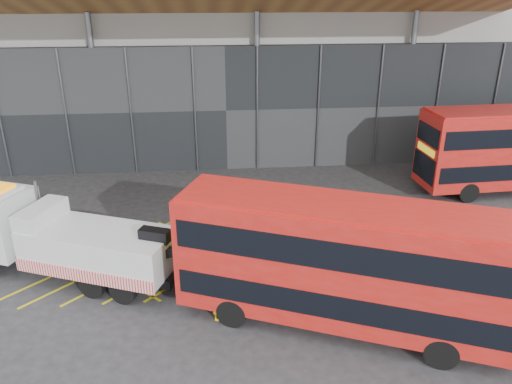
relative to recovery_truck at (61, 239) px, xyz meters
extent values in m
plane|color=#2A2A2C|center=(5.45, 1.21, -1.75)|extent=(120.00, 120.00, 0.00)
cube|color=gold|center=(0.65, 1.21, -1.75)|extent=(7.16, 7.16, 0.01)
cube|color=gold|center=(0.65, 1.21, -1.75)|extent=(7.16, 7.16, 0.01)
cube|color=gold|center=(2.25, 1.21, -1.75)|extent=(7.16, 7.16, 0.01)
cube|color=gold|center=(2.25, 1.21, -1.75)|extent=(7.16, 7.16, 0.01)
cube|color=gold|center=(3.85, 1.21, -1.75)|extent=(7.16, 7.16, 0.01)
cube|color=gold|center=(3.85, 1.21, -1.75)|extent=(7.16, 7.16, 0.01)
cube|color=gold|center=(5.45, 1.21, -1.75)|extent=(7.16, 7.16, 0.01)
cube|color=gold|center=(5.45, 1.21, -1.75)|extent=(7.16, 7.16, 0.01)
cube|color=gold|center=(7.05, 1.21, -1.75)|extent=(7.16, 7.16, 0.01)
cube|color=gold|center=(7.05, 1.21, -1.75)|extent=(7.16, 7.16, 0.01)
cube|color=gold|center=(8.65, 1.21, -1.75)|extent=(7.16, 7.16, 0.01)
cube|color=gold|center=(8.65, 1.21, -1.75)|extent=(7.16, 7.16, 0.01)
cube|color=gold|center=(10.25, 1.21, -1.75)|extent=(7.16, 7.16, 0.01)
cube|color=gold|center=(10.25, 1.21, -1.75)|extent=(7.16, 7.16, 0.01)
cube|color=gold|center=(11.85, 1.21, -1.75)|extent=(7.16, 7.16, 0.01)
cube|color=gold|center=(11.85, 1.21, -1.75)|extent=(7.16, 7.16, 0.01)
cube|color=gold|center=(13.45, 1.21, -1.75)|extent=(7.16, 7.16, 0.01)
cube|color=gold|center=(13.45, 1.21, -1.75)|extent=(7.16, 7.16, 0.01)
cube|color=gold|center=(15.05, 1.21, -1.75)|extent=(7.16, 7.16, 0.01)
cube|color=gold|center=(15.05, 1.21, -1.75)|extent=(7.16, 7.16, 0.01)
cube|color=gold|center=(16.65, 1.21, -1.75)|extent=(7.16, 7.16, 0.01)
cube|color=gold|center=(16.65, 1.21, -1.75)|extent=(7.16, 7.16, 0.01)
cube|color=gray|center=(7.45, 20.21, 7.25)|extent=(55.00, 14.00, 18.00)
cube|color=black|center=(7.45, 12.91, 2.25)|extent=(55.00, 0.80, 8.00)
cylinder|color=#595B60|center=(-0.55, 12.71, 3.25)|extent=(0.36, 0.36, 10.00)
cylinder|color=#595B60|center=(9.45, 12.71, 3.25)|extent=(0.36, 0.36, 10.00)
cylinder|color=#595B60|center=(19.45, 12.71, 3.25)|extent=(0.36, 0.36, 10.00)
cube|color=black|center=(0.40, -0.16, -1.05)|extent=(9.17, 4.49, 0.35)
cube|color=silver|center=(-2.75, 1.12, 0.39)|extent=(3.16, 3.21, 2.60)
cube|color=silver|center=(1.69, -0.68, -0.11)|extent=(6.68, 4.64, 1.60)
cube|color=red|center=(1.21, -1.87, -0.70)|extent=(5.76, 2.38, 0.55)
cube|color=silver|center=(-0.71, 0.29, 1.04)|extent=(1.83, 2.60, 0.70)
cube|color=black|center=(4.10, -1.66, 0.84)|extent=(1.30, 0.91, 0.50)
cube|color=black|center=(5.02, -2.03, 0.34)|extent=(2.16, 1.14, 1.08)
cylinder|color=black|center=(-2.54, 2.17, -1.20)|extent=(1.15, 0.74, 1.10)
cylinder|color=black|center=(2.78, -2.25, -1.20)|extent=(1.15, 0.74, 1.10)
cylinder|color=black|center=(3.57, -0.31, -1.20)|extent=(1.15, 0.74, 1.10)
cylinder|color=#595B60|center=(-1.17, 1.56, 0.94)|extent=(0.14, 0.14, 2.20)
cube|color=#AD140F|center=(10.88, -4.40, 0.90)|extent=(11.98, 7.11, 4.18)
cube|color=black|center=(10.88, -4.40, -0.08)|extent=(11.57, 6.98, 0.92)
cube|color=black|center=(10.88, -4.40, 1.85)|extent=(11.57, 6.98, 1.02)
cube|color=black|center=(5.40, -2.11, -0.03)|extent=(0.99, 2.25, 1.40)
cube|color=black|center=(5.40, -2.11, 1.85)|extent=(0.99, 2.25, 1.02)
cube|color=yellow|center=(5.39, -2.11, 0.99)|extent=(0.80, 1.80, 0.38)
cube|color=#AD140F|center=(10.88, -4.40, 3.02)|extent=(11.68, 6.81, 0.13)
cylinder|color=black|center=(6.93, -4.08, -1.19)|extent=(1.16, 0.73, 1.12)
cylinder|color=black|center=(7.88, -1.82, -1.19)|extent=(1.16, 0.73, 1.12)
cylinder|color=black|center=(13.58, -6.86, -1.19)|extent=(1.16, 0.73, 1.12)
cylinder|color=black|center=(14.53, -4.61, -1.19)|extent=(1.16, 0.73, 1.12)
cube|color=black|center=(18.59, 6.93, 0.03)|extent=(0.18, 2.50, 1.45)
cube|color=black|center=(18.59, 6.93, 1.98)|extent=(0.18, 2.50, 1.06)
cube|color=yellow|center=(18.58, 6.93, 1.09)|extent=(0.15, 1.99, 0.39)
cylinder|color=black|center=(20.89, 5.77, -1.17)|extent=(1.17, 0.39, 1.16)
cylinder|color=black|center=(20.77, 8.31, -1.17)|extent=(1.17, 0.39, 1.16)
imported|color=yellow|center=(6.40, -3.59, -0.99)|extent=(0.47, 0.62, 1.54)
camera|label=1|loc=(6.39, -19.07, 9.91)|focal=35.00mm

